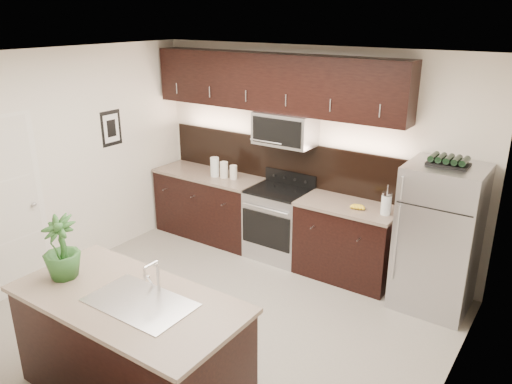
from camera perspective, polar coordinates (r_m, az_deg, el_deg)
ground at (r=5.43m, az=-4.89°, el=-14.60°), size 4.50×4.50×0.00m
room_walls at (r=4.72m, az=-6.82°, el=2.87°), size 4.52×4.02×2.71m
counter_run at (r=6.64m, az=1.12°, el=-3.14°), size 3.51×0.65×0.94m
upper_fixtures at (r=6.29m, az=2.18°, el=11.40°), size 3.49×0.40×1.66m
island at (r=4.42m, az=-14.00°, el=-16.73°), size 1.96×0.96×0.94m
sink_faucet at (r=4.06m, az=-13.02°, el=-11.99°), size 0.84×0.50×0.28m
refrigerator at (r=5.65m, az=20.09°, el=-5.00°), size 0.78×0.70×1.61m
wine_rack at (r=5.36m, az=21.15°, el=3.30°), size 0.40×0.25×0.10m
plant at (r=4.49m, az=-21.41°, el=-5.94°), size 0.37×0.37×0.55m
canisters at (r=6.80m, az=-3.93°, el=2.64°), size 0.39×0.16×0.26m
french_press at (r=5.71m, az=14.65°, el=-1.31°), size 0.12×0.12×0.34m
bananas at (r=5.84m, az=11.11°, el=-1.58°), size 0.20×0.17×0.05m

